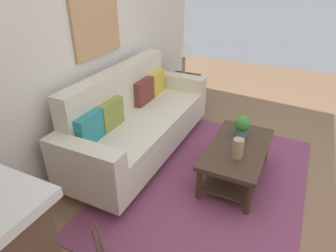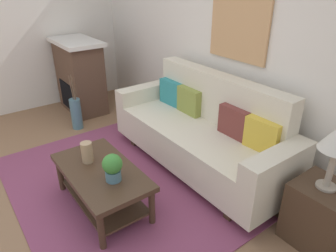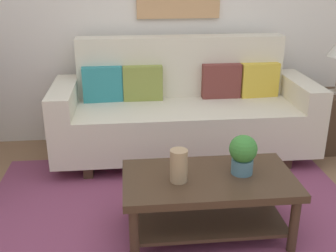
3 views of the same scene
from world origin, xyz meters
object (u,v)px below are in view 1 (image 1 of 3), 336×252
throw_pillow_olive (110,114)px  table_lamp (184,49)px  potted_plant_tabletop (242,126)px  couch (138,122)px  throw_pillow_mustard (156,83)px  tabletop_vase (238,149)px  framed_painting (97,24)px  coffee_table (237,155)px  throw_pillow_maroon (143,92)px  throw_pillow_teal (89,129)px  side_table (183,92)px

throw_pillow_olive → table_lamp: table_lamp is taller
table_lamp → potted_plant_tabletop: bearing=-135.2°
couch → throw_pillow_mustard: couch is taller
tabletop_vase → throw_pillow_mustard: bearing=56.3°
tabletop_vase → framed_painting: (0.22, 1.76, 1.03)m
throw_pillow_olive → coffee_table: size_ratio=0.33×
throw_pillow_olive → throw_pillow_maroon: same height
throw_pillow_maroon → table_lamp: table_lamp is taller
coffee_table → framed_painting: (0.01, 1.73, 1.25)m
tabletop_vase → table_lamp: 2.18m
potted_plant_tabletop → throw_pillow_teal: bearing=124.6°
table_lamp → throw_pillow_teal: bearing=177.1°
coffee_table → table_lamp: size_ratio=1.93×
tabletop_vase → side_table: (1.68, 1.31, -0.26)m
couch → potted_plant_tabletop: bearing=-80.5°
throw_pillow_maroon → couch: bearing=-161.2°
side_table → throw_pillow_teal: bearing=177.1°
throw_pillow_teal → throw_pillow_maroon: bearing=0.0°
tabletop_vase → couch: bearing=80.6°
couch → framed_painting: (0.00, 0.47, 1.13)m
couch → coffee_table: size_ratio=2.12×
couch → side_table: bearing=0.5°
throw_pillow_olive → potted_plant_tabletop: size_ratio=1.37×
throw_pillow_teal → potted_plant_tabletop: (0.94, -1.36, -0.11)m
throw_pillow_teal → throw_pillow_mustard: (1.47, 0.00, 0.00)m
side_table → framed_painting: 2.00m
coffee_table → potted_plant_tabletop: potted_plant_tabletop is taller
couch → table_lamp: table_lamp is taller
side_table → throw_pillow_maroon: bearing=174.2°
throw_pillow_teal → table_lamp: (2.20, -0.11, 0.31)m
throw_pillow_mustard → coffee_table: size_ratio=0.33×
throw_pillow_mustard → tabletop_vase: (-0.95, -1.42, -0.14)m
throw_pillow_teal → tabletop_vase: 1.52m
coffee_table → tabletop_vase: tabletop_vase is taller
framed_painting → table_lamp: bearing=-17.2°
coffee_table → throw_pillow_mustard: bearing=61.7°
tabletop_vase → framed_painting: bearing=83.0°
tabletop_vase → table_lamp: size_ratio=0.37×
throw_pillow_teal → throw_pillow_mustard: 1.47m
throw_pillow_teal → framed_painting: 1.20m
couch → potted_plant_tabletop: (0.21, -1.24, 0.14)m
tabletop_vase → table_lamp: table_lamp is taller
couch → throw_pillow_maroon: size_ratio=6.48×
potted_plant_tabletop → framed_painting: (-0.21, 1.70, 0.99)m
throw_pillow_teal → throw_pillow_olive: same height
coffee_table → side_table: side_table is taller
coffee_table → throw_pillow_teal: bearing=117.5°
throw_pillow_olive → table_lamp: size_ratio=0.63×
throw_pillow_maroon → potted_plant_tabletop: (-0.16, -1.36, -0.11)m
throw_pillow_olive → throw_pillow_mustard: same height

